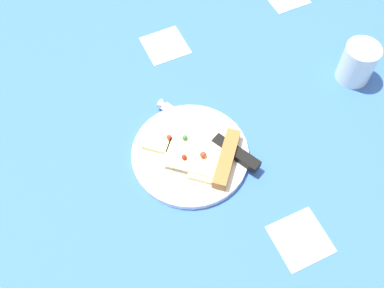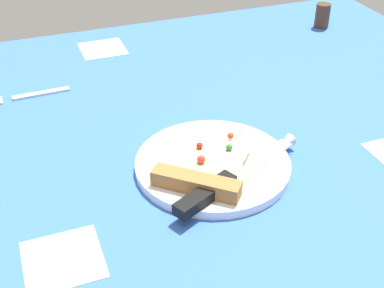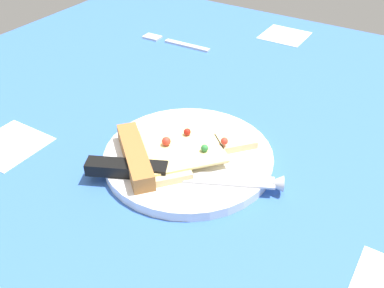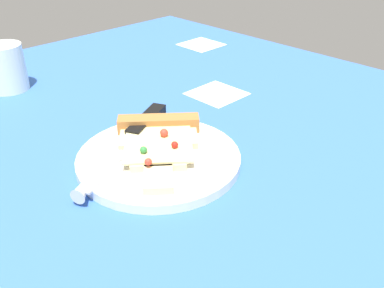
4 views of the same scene
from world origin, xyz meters
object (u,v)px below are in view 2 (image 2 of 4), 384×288
at_px(knife, 229,180).
at_px(pepper_shaker, 322,16).
at_px(pizza_slice, 207,166).
at_px(fork, 21,96).
at_px(plate, 213,164).

bearing_deg(knife, pepper_shaker, 111.11).
height_order(pizza_slice, fork, pizza_slice).
distance_m(pizza_slice, pepper_shaker, 0.63).
xyz_separation_m(plate, knife, (-0.00, -0.06, 0.01)).
height_order(knife, pepper_shaker, pepper_shaker).
bearing_deg(pizza_slice, fork, 164.71).
height_order(pizza_slice, pepper_shaker, pepper_shaker).
xyz_separation_m(pepper_shaker, fork, (-0.68, -0.10, -0.02)).
relative_size(pepper_shaker, fork, 0.35).
xyz_separation_m(knife, pepper_shaker, (0.44, 0.47, 0.01)).
xyz_separation_m(plate, pepper_shaker, (0.44, 0.41, 0.02)).
xyz_separation_m(pizza_slice, fork, (-0.22, 0.33, -0.02)).
distance_m(plate, fork, 0.39).
xyz_separation_m(plate, fork, (-0.24, 0.31, -0.00)).
bearing_deg(plate, knife, -90.19).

